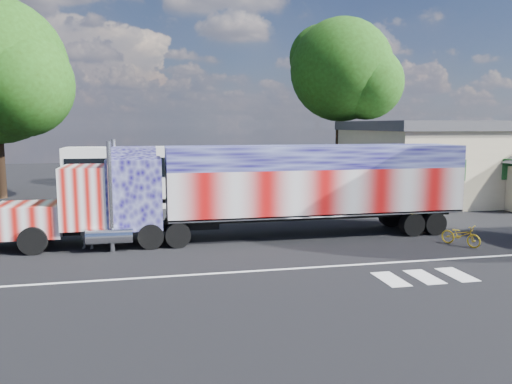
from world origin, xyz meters
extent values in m
plane|color=black|center=(0.00, 0.00, 0.00)|extent=(100.00, 100.00, 0.00)
cube|color=silver|center=(0.00, -3.00, 0.01)|extent=(30.00, 0.15, 0.01)
cube|color=silver|center=(2.80, -4.80, 0.01)|extent=(0.70, 1.60, 0.01)
cube|color=silver|center=(4.00, -4.80, 0.01)|extent=(0.70, 1.60, 0.01)
cube|color=silver|center=(5.20, -4.80, 0.01)|extent=(0.70, 1.60, 0.01)
cube|color=black|center=(-6.35, 2.02, 0.69)|extent=(8.87, 0.99, 0.30)
cube|color=#DB807D|center=(-9.50, 2.02, 1.18)|extent=(2.56, 2.17, 1.28)
cube|color=#DB807D|center=(-7.33, 2.02, 2.07)|extent=(1.77, 2.46, 2.46)
cube|color=black|center=(-8.17, 2.02, 2.51)|extent=(0.06, 2.07, 0.89)
cube|color=#4F4C8F|center=(-5.36, 2.02, 2.17)|extent=(2.17, 2.46, 2.86)
cube|color=#4F4C8F|center=(-5.36, 2.02, 3.79)|extent=(1.77, 2.36, 0.49)
cylinder|color=silver|center=(-6.25, 3.32, 2.17)|extent=(0.20, 0.20, 4.34)
cylinder|color=silver|center=(-6.25, 0.72, 2.17)|extent=(0.20, 0.20, 4.34)
cylinder|color=silver|center=(-6.35, 3.30, 0.64)|extent=(1.77, 0.65, 0.65)
cylinder|color=silver|center=(-6.35, 0.74, 0.64)|extent=(1.77, 0.65, 0.65)
cylinder|color=black|center=(-9.20, 0.93, 0.54)|extent=(1.08, 0.34, 1.08)
cylinder|color=black|center=(-9.20, 3.10, 0.54)|extent=(1.08, 0.34, 1.08)
cylinder|color=black|center=(-4.77, 0.98, 0.51)|extent=(1.02, 0.54, 1.02)
cylinder|color=black|center=(-4.77, 3.05, 0.51)|extent=(1.02, 0.54, 1.02)
cylinder|color=black|center=(-3.69, 0.98, 0.51)|extent=(1.02, 0.54, 1.02)
cylinder|color=black|center=(-3.69, 3.05, 0.51)|extent=(1.02, 0.54, 1.02)
cube|color=black|center=(2.52, 2.02, 0.94)|extent=(12.81, 1.08, 0.30)
cube|color=#D47373|center=(2.52, 2.02, 2.07)|extent=(13.20, 2.56, 1.97)
cube|color=#4A4B92|center=(2.52, 2.02, 3.55)|extent=(13.20, 2.56, 0.99)
cube|color=silver|center=(2.52, 2.02, 1.08)|extent=(13.20, 2.56, 0.12)
cube|color=silver|center=(9.14, 2.02, 2.56)|extent=(0.04, 2.46, 2.86)
cylinder|color=black|center=(6.76, 0.98, 0.51)|extent=(1.02, 0.54, 1.02)
cylinder|color=black|center=(6.76, 3.05, 0.51)|extent=(1.02, 0.54, 1.02)
cylinder|color=black|center=(7.84, 0.98, 0.51)|extent=(1.02, 0.54, 1.02)
cylinder|color=black|center=(7.84, 3.05, 0.51)|extent=(1.02, 0.54, 1.02)
cube|color=white|center=(-3.48, 11.94, 1.81)|extent=(12.43, 2.69, 3.63)
cube|color=black|center=(-3.48, 11.94, 2.49)|extent=(12.02, 2.76, 1.14)
cube|color=black|center=(-3.48, 11.94, 0.47)|extent=(12.43, 2.69, 0.26)
cube|color=black|center=(-9.69, 11.94, 1.97)|extent=(0.06, 2.38, 1.45)
cylinder|color=black|center=(-8.14, 10.64, 0.52)|extent=(1.04, 0.31, 1.04)
cylinder|color=black|center=(-8.14, 13.23, 0.52)|extent=(1.04, 0.31, 1.04)
cylinder|color=black|center=(-0.37, 10.64, 0.52)|extent=(1.04, 0.31, 1.04)
cylinder|color=black|center=(-0.37, 13.23, 0.52)|extent=(1.04, 0.31, 1.04)
cylinder|color=black|center=(0.56, 10.64, 0.52)|extent=(1.04, 0.31, 1.04)
cylinder|color=black|center=(0.56, 13.23, 0.52)|extent=(1.04, 0.31, 1.04)
cube|color=#1E5926|center=(12.00, 5.96, 2.40)|extent=(1.60, 0.08, 1.20)
imported|color=slate|center=(-7.26, 1.50, 0.92)|extent=(0.76, 0.60, 1.84)
imported|color=gold|center=(7.76, -1.21, 0.44)|extent=(1.34, 1.75, 0.88)
sphere|color=#1F5012|center=(-12.76, 15.92, 7.54)|extent=(6.79, 6.79, 6.79)
cylinder|color=black|center=(9.72, 17.42, 3.64)|extent=(0.70, 0.70, 7.28)
sphere|color=#1F5012|center=(9.72, 17.42, 9.10)|extent=(7.79, 7.79, 7.79)
sphere|color=#1F5012|center=(11.28, 16.25, 8.06)|extent=(5.45, 5.45, 5.45)
sphere|color=#1F5012|center=(8.55, 18.59, 10.14)|extent=(5.06, 5.06, 5.06)
camera|label=1|loc=(-4.70, -19.15, 4.95)|focal=35.00mm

